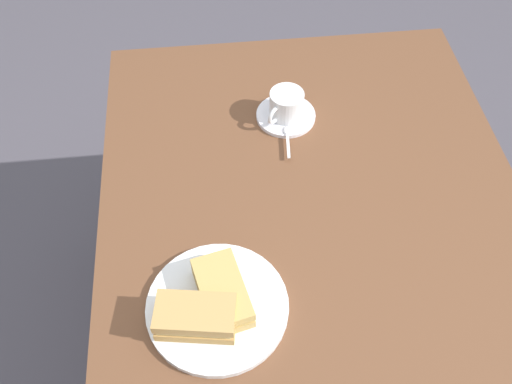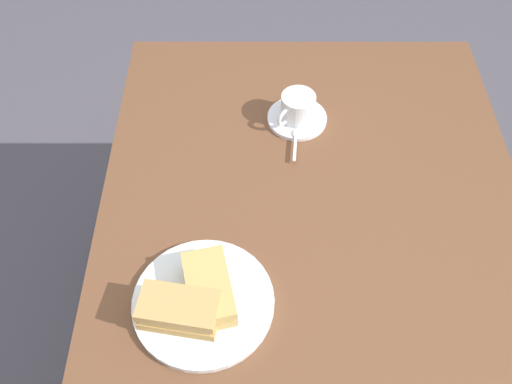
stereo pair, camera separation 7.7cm
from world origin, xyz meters
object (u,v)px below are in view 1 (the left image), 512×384
Objects in this scene: sandwich_plate at (217,306)px; sandwich_front at (222,293)px; sandwich_back at (196,317)px; dining_table at (320,270)px; coffee_saucer at (286,116)px; coffee_cup at (286,104)px; spoon at (288,136)px.

sandwich_plate is 0.04m from sandwich_front.
sandwich_plate is at bearing -50.34° from sandwich_back.
sandwich_back reaches higher than sandwich_plate.
dining_table is 0.39m from coffee_saucer.
sandwich_plate is 0.52m from coffee_saucer.
coffee_saucer is at bearing -22.17° from sandwich_plate.
sandwich_front reaches higher than dining_table.
coffee_cup is at bearing -24.53° from sandwich_back.
sandwich_plate is 1.75× the size of sandwich_back.
spoon is at bearing 175.62° from coffee_cup.
sandwich_back is 0.57m from coffee_cup.
sandwich_back is at bearing 129.66° from sandwich_plate.
spoon is (-0.08, 0.01, 0.01)m from coffee_saucer.
sandwich_back is 1.63× the size of coffee_cup.
coffee_cup is at bearing -22.10° from sandwich_plate.
coffee_cup reaches higher than coffee_saucer.
sandwich_plate is 0.45m from spoon.
sandwich_back is at bearing 117.82° from dining_table.
coffee_cup reaches higher than sandwich_back.
dining_table is 0.32m from spoon.
sandwich_plate is 0.52m from coffee_cup.
coffee_saucer is at bearing 3.73° from dining_table.
coffee_cup reaches higher than dining_table.
coffee_cup is 0.95× the size of spoon.
coffee_cup is (0.38, 0.03, 0.13)m from dining_table.
sandwich_back is at bearing 155.47° from coffee_cup.
sandwich_front reaches higher than coffee_saucer.
sandwich_plate is 2.71× the size of spoon.
coffee_saucer is (0.38, 0.02, 0.09)m from dining_table.
sandwich_front is 1.12× the size of coffee_saucer.
coffee_cup is (0.52, -0.24, 0.00)m from sandwich_back.
spoon is at bearing -24.20° from sandwich_front.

